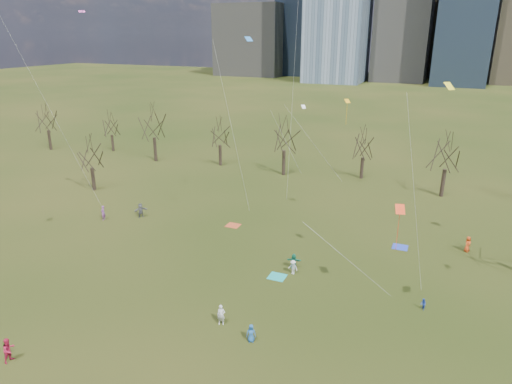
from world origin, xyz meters
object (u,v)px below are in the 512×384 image
at_px(blanket_teal, 277,277).
at_px(person_2, 9,350).
at_px(person_1, 221,315).
at_px(blanket_navy, 400,247).
at_px(person_0, 251,333).
at_px(blanket_crimson, 233,225).

distance_m(blanket_teal, person_2, 22.54).
bearing_deg(person_2, person_1, -49.53).
height_order(blanket_navy, person_0, person_0).
relative_size(blanket_crimson, person_0, 1.10).
xyz_separation_m(blanket_crimson, person_2, (-4.08, -27.59, 0.91)).
relative_size(blanket_navy, blanket_crimson, 1.00).
distance_m(blanket_teal, blanket_navy, 14.93).
bearing_deg(person_0, person_2, -174.43).
relative_size(blanket_navy, person_1, 0.93).
xyz_separation_m(person_1, person_2, (-11.71, -9.59, 0.07)).
relative_size(blanket_navy, person_0, 1.10).
bearing_deg(person_0, blanket_teal, 74.53).
relative_size(person_1, person_2, 0.93).
bearing_deg(person_1, person_0, -42.94).
relative_size(person_0, person_2, 0.79).
relative_size(blanket_teal, person_2, 0.87).
height_order(blanket_teal, person_2, person_2).
bearing_deg(blanket_crimson, person_0, -60.78).
distance_m(blanket_navy, person_0, 22.46).
bearing_deg(blanket_crimson, blanket_navy, 5.23).
xyz_separation_m(blanket_navy, blanket_crimson, (-19.11, -1.75, 0.00)).
height_order(person_1, person_2, person_2).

